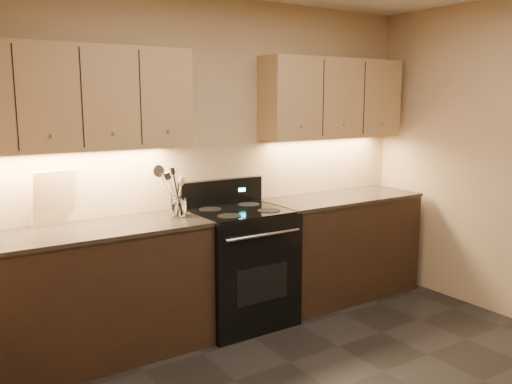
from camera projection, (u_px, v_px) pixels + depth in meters
wall_back at (210, 160)px, 4.43m from camera, size 4.00×0.04×2.60m
counter_left at (92, 295)px, 3.72m from camera, size 1.62×0.62×0.93m
counter_right at (340, 246)px, 4.96m from camera, size 1.46×0.62×0.93m
stove at (239, 265)px, 4.35m from camera, size 0.76×0.68×1.14m
upper_cab_left at (75, 98)px, 3.62m from camera, size 1.60×0.30×0.70m
upper_cab_right at (333, 98)px, 4.86m from camera, size 1.44×0.30×0.70m
outlet_plate at (46, 198)px, 3.75m from camera, size 0.08×0.01×0.12m
utensil_crock at (179, 208)px, 4.03m from camera, size 0.13×0.13×0.15m
cutting_board at (54, 198)px, 3.74m from camera, size 0.32×0.15×0.38m
wooden_spoon at (175, 195)px, 3.98m from camera, size 0.15×0.12×0.30m
black_turner at (181, 190)px, 4.00m from camera, size 0.13×0.19×0.37m
steel_spatula at (182, 190)px, 4.04m from camera, size 0.23×0.14×0.37m
steel_skimmer at (181, 188)px, 4.01m from camera, size 0.26×0.13×0.40m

